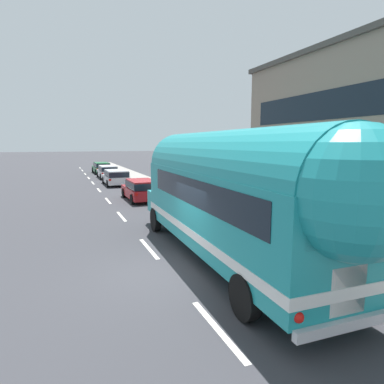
% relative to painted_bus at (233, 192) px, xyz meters
% --- Properties ---
extents(ground_plane, '(300.00, 300.00, 0.00)m').
position_rel_painted_bus_xyz_m(ground_plane, '(-1.94, 0.29, -2.30)').
color(ground_plane, '#38383D').
extents(lane_markings, '(4.05, 80.00, 0.01)m').
position_rel_painted_bus_xyz_m(lane_markings, '(0.83, 13.29, -2.30)').
color(lane_markings, silver).
rests_on(lane_markings, ground).
extents(sidewalk_slab, '(2.17, 90.00, 0.15)m').
position_rel_painted_bus_xyz_m(sidewalk_slab, '(3.07, 10.29, -2.23)').
color(sidewalk_slab, gray).
rests_on(sidewalk_slab, ground).
extents(painted_bus, '(2.81, 12.22, 4.12)m').
position_rel_painted_bus_xyz_m(painted_bus, '(0.00, 0.00, 0.00)').
color(painted_bus, teal).
rests_on(painted_bus, ground).
extents(car_lead, '(1.92, 4.26, 1.37)m').
position_rel_painted_bus_xyz_m(car_lead, '(0.13, 12.59, -1.52)').
color(car_lead, '#A5191E').
rests_on(car_lead, ground).
extents(car_second, '(2.01, 4.35, 1.37)m').
position_rel_painted_bus_xyz_m(car_second, '(-0.13, 21.28, -1.51)').
color(car_second, silver).
rests_on(car_second, ground).
extents(car_third, '(1.89, 4.30, 1.37)m').
position_rel_painted_bus_xyz_m(car_third, '(-0.05, 27.59, -1.51)').
color(car_third, white).
rests_on(car_third, ground).
extents(car_fourth, '(1.99, 4.65, 1.37)m').
position_rel_painted_bus_xyz_m(car_fourth, '(0.04, 33.80, -1.51)').
color(car_fourth, '#196633').
rests_on(car_fourth, ground).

